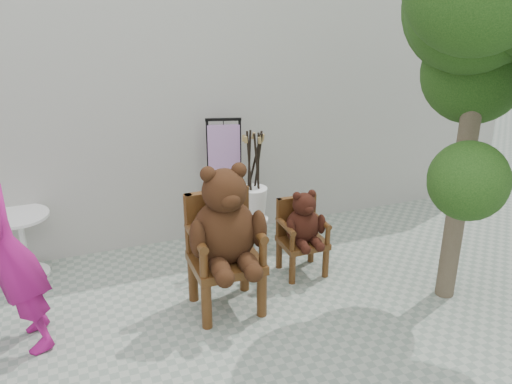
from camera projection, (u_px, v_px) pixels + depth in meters
ground_plane at (272, 374)px, 4.35m from camera, size 60.00×60.00×0.00m
back_wall at (175, 108)px, 6.48m from camera, size 9.00×1.00×3.00m
chair_big at (225, 231)px, 4.93m from camera, size 0.72×0.76×1.45m
chair_small at (303, 226)px, 5.65m from camera, size 0.46×0.50×0.94m
person at (5, 252)px, 4.34m from camera, size 0.54×0.73×1.84m
cafe_table at (23, 238)px, 5.62m from camera, size 0.60×0.60×0.70m
display_stand at (225, 196)px, 6.29m from camera, size 0.53×0.46×1.51m
stool_bucket at (254, 203)px, 5.97m from camera, size 0.32×0.32×1.45m
tree at (498, 21)px, 4.33m from camera, size 2.09×1.76×3.48m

